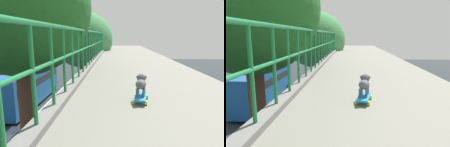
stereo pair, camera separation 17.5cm
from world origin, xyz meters
The scene contains 6 objects.
car_black_fifth centered at (-5.10, 10.51, 0.71)m, with size 1.83×3.95×1.46m.
city_bus centered at (-8.27, 20.05, 1.99)m, with size 2.53×11.24×3.55m.
roadside_tree_mid centered at (-1.99, 5.41, 7.63)m, with size 3.80×3.80×9.59m.
roadside_tree_far centered at (-1.64, 13.51, 6.65)m, with size 3.97×3.97×8.58m.
toy_skateboard centered at (0.94, 2.80, 6.12)m, with size 0.27×0.49×0.09m.
small_dog centered at (0.94, 2.86, 6.33)m, with size 0.20×0.37×0.31m.
Camera 1 is at (0.56, -0.12, 7.03)m, focal length 32.57 mm.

